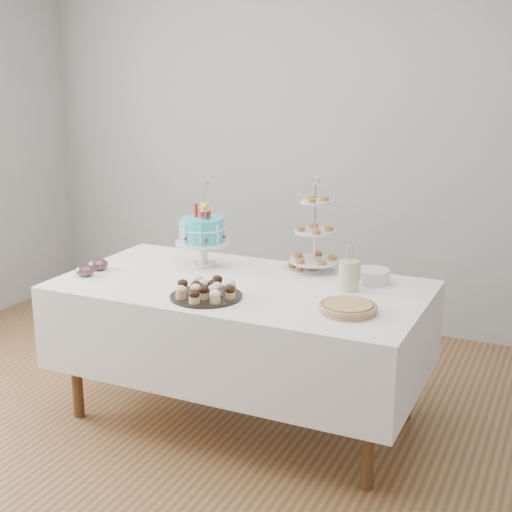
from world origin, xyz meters
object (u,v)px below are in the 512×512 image
at_px(cupcake_tray, 206,290).
at_px(table, 241,325).
at_px(plate_stack, 372,276).
at_px(utensil_pitcher, 349,274).
at_px(jam_bowl_b, 85,271).
at_px(birthday_cake, 203,244).
at_px(pie, 348,307).
at_px(tiered_stand, 314,232).
at_px(pastry_plate, 303,267).
at_px(jam_bowl_a, 98,264).

bearing_deg(cupcake_tray, table, 78.38).
height_order(plate_stack, utensil_pitcher, utensil_pitcher).
distance_m(table, jam_bowl_b, 0.90).
bearing_deg(birthday_cake, pie, -0.73).
xyz_separation_m(tiered_stand, plate_stack, (0.35, -0.08, -0.19)).
height_order(cupcake_tray, pastry_plate, cupcake_tray).
relative_size(plate_stack, utensil_pitcher, 0.80).
relative_size(cupcake_tray, jam_bowl_b, 3.36).
height_order(table, birthday_cake, birthday_cake).
xyz_separation_m(pie, tiered_stand, (-0.39, 0.58, 0.20)).
bearing_deg(jam_bowl_b, pastry_plate, 31.30).
xyz_separation_m(tiered_stand, pastry_plate, (-0.07, 0.01, -0.21)).
height_order(pastry_plate, jam_bowl_b, jam_bowl_b).
bearing_deg(table, tiered_stand, 56.18).
relative_size(pie, plate_stack, 1.47).
relative_size(birthday_cake, cupcake_tray, 1.33).
relative_size(pie, pastry_plate, 1.21).
xyz_separation_m(pastry_plate, utensil_pitcher, (0.35, -0.26, 0.07)).
bearing_deg(pastry_plate, pie, -52.35).
bearing_deg(tiered_stand, cupcake_tray, -115.55).
xyz_separation_m(table, jam_bowl_a, (-0.84, -0.10, 0.26)).
bearing_deg(jam_bowl_b, utensil_pitcher, 14.93).
bearing_deg(cupcake_tray, plate_stack, 40.99).
height_order(cupcake_tray, utensil_pitcher, utensil_pitcher).
bearing_deg(tiered_stand, pie, -56.22).
distance_m(table, pastry_plate, 0.50).
height_order(birthday_cake, cupcake_tray, birthday_cake).
relative_size(birthday_cake, jam_bowl_a, 4.27).
bearing_deg(plate_stack, tiered_stand, 167.52).
bearing_deg(plate_stack, utensil_pitcher, -112.82).
xyz_separation_m(table, pie, (0.65, -0.19, 0.25)).
height_order(pie, plate_stack, plate_stack).
bearing_deg(jam_bowl_a, jam_bowl_b, -86.12).
bearing_deg(jam_bowl_a, tiered_stand, 23.94).
height_order(birthday_cake, pastry_plate, birthday_cake).
xyz_separation_m(birthday_cake, utensil_pitcher, (0.89, -0.08, -0.05)).
bearing_deg(jam_bowl_a, table, 6.80).
bearing_deg(table, utensil_pitcher, 14.35).
xyz_separation_m(table, jam_bowl_b, (-0.83, -0.23, 0.26)).
bearing_deg(pastry_plate, table, -116.19).
bearing_deg(jam_bowl_a, pie, -3.38).
relative_size(table, jam_bowl_b, 17.99).
xyz_separation_m(tiered_stand, jam_bowl_a, (-1.10, -0.49, -0.19)).
height_order(tiered_stand, jam_bowl_b, tiered_stand).
bearing_deg(tiered_stand, jam_bowl_a, -156.06).
bearing_deg(jam_bowl_b, birthday_cake, 42.93).
bearing_deg(birthday_cake, utensil_pitcher, 16.35).
xyz_separation_m(jam_bowl_a, utensil_pitcher, (1.38, 0.24, 0.05)).
bearing_deg(plate_stack, jam_bowl_b, -159.62).
bearing_deg(pie, birthday_cake, 157.58).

